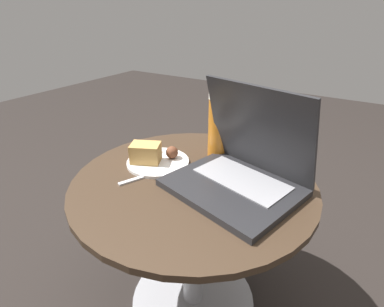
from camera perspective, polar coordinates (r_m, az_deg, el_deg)
ground_plane at (r=1.16m, az=0.18°, el=-25.99°), size 6.00×6.00×0.00m
table at (r=0.91m, az=0.21°, el=-12.58°), size 0.67×0.67×0.49m
laptop at (r=0.78m, az=9.33°, el=-2.75°), size 0.37×0.33×0.26m
beer_glass at (r=0.92m, az=5.13°, el=5.47°), size 0.07×0.07×0.20m
snack_plate at (r=0.91m, az=-7.19°, el=-0.62°), size 0.19×0.19×0.07m
fork at (r=0.86m, az=-6.83°, el=-3.65°), size 0.10×0.18×0.01m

